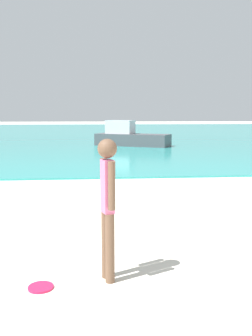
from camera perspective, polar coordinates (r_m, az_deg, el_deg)
water at (r=41.37m, az=-3.86°, el=5.56°), size 160.00×60.00×0.06m
person_standing at (r=4.41m, az=-2.84°, el=-5.14°), size 0.23×0.39×1.72m
frisbee at (r=4.62m, az=-12.98°, el=-17.43°), size 0.30×0.30×0.03m
boat_near at (r=22.94m, az=0.59°, el=4.79°), size 4.71×3.42×1.55m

